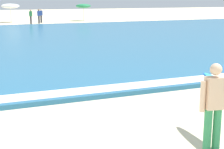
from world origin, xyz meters
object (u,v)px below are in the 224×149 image
object	(u,v)px
beach_umbrella_2	(10,6)
beachgoer_near_row_left	(41,15)
beach_umbrella_3	(83,6)
beachgoer_near_row_mid	(39,16)
beachgoer_near_row_right	(31,16)

from	to	relation	value
beach_umbrella_2	beachgoer_near_row_left	xyz separation A→B (m)	(3.08, -2.25, -1.02)
beach_umbrella_2	beachgoer_near_row_left	world-z (taller)	beach_umbrella_2
beach_umbrella_3	beachgoer_near_row_mid	distance (m)	6.58
beachgoer_near_row_left	beachgoer_near_row_right	world-z (taller)	same
beach_umbrella_2	beach_umbrella_3	distance (m)	8.68
beachgoer_near_row_left	beachgoer_near_row_mid	world-z (taller)	same
beach_umbrella_2	beachgoer_near_row_mid	size ratio (longest dim) A/B	1.38
beach_umbrella_2	beachgoer_near_row_right	bearing A→B (deg)	-65.09
beach_umbrella_2	beachgoer_near_row_right	xyz separation A→B (m)	(1.67, -3.60, -1.02)
beach_umbrella_2	beachgoer_near_row_left	distance (m)	3.94
beach_umbrella_3	beachgoer_near_row_mid	bearing A→B (deg)	-157.42
beach_umbrella_3	beachgoer_near_row_mid	size ratio (longest dim) A/B	1.31
beachgoer_near_row_mid	beach_umbrella_2	bearing A→B (deg)	129.98
beach_umbrella_3	beachgoer_near_row_right	world-z (taller)	beach_umbrella_3
beach_umbrella_2	beachgoer_near_row_mid	bearing A→B (deg)	-50.02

